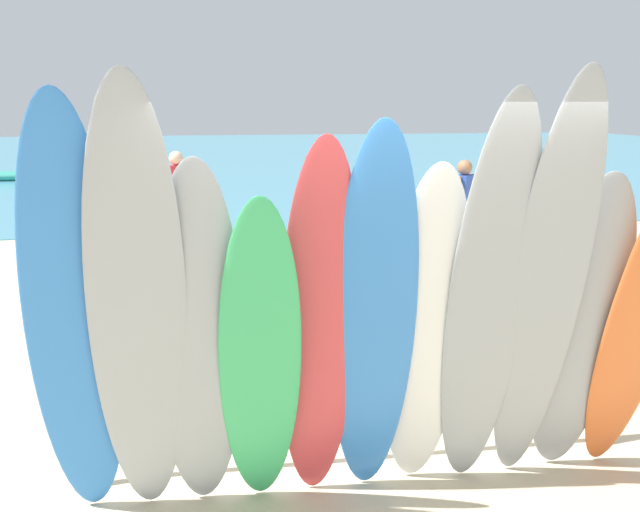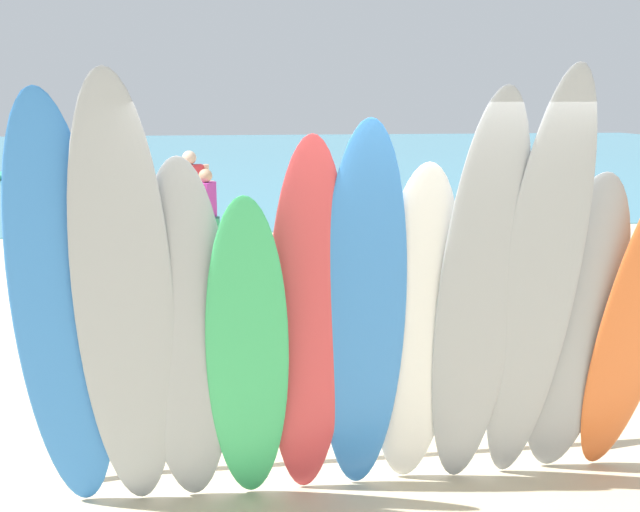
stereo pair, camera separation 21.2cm
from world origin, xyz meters
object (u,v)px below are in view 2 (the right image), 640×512
Objects in this scene: beachgoer_near_rack at (348,217)px; beach_chair_blue at (591,313)px; surfboard_rack at (350,383)px; beachgoer_strolling at (475,207)px; beachgoer_midbeach at (207,211)px; surfboard_blue_5 at (363,321)px; distant_boat at (32,175)px; surfboard_red_4 at (308,329)px; surfboard_blue_0 at (64,323)px; surfboard_grey_2 at (187,345)px; beachgoer_by_water at (148,215)px; surfboard_grey_8 at (536,298)px; beachgoer_photographing at (191,194)px; surfboard_grey_1 at (125,316)px; surfboard_orange_10 at (636,324)px; surfboard_grey_9 at (574,333)px; surfboard_grey_7 at (478,307)px; surfboard_white_6 at (415,335)px; surfboard_green_3 at (248,360)px.

beach_chair_blue is (1.96, -2.85, -0.57)m from beachgoer_near_rack.
beachgoer_strolling is (2.90, 5.74, 0.33)m from surfboard_rack.
surfboard_blue_5 is at bearing -151.08° from beachgoer_midbeach.
surfboard_rack is at bearing -71.32° from distant_boat.
surfboard_blue_0 is at bearing -175.66° from surfboard_red_4.
distant_boat is at bearing 113.41° from surfboard_blue_5.
distant_boat is at bearing 108.68° from surfboard_rack.
surfboard_grey_2 is 1.45× the size of beachgoer_by_water.
surfboard_grey_8 is 1.67× the size of beachgoer_photographing.
beachgoer_near_rack is 2.04× the size of beach_chair_blue.
surfboard_red_4 reaches higher than surfboard_rack.
surfboard_grey_1 is at bearing 7.20° from beachgoer_strolling.
surfboard_grey_1 is 0.40m from surfboard_grey_2.
surfboard_grey_1 is at bearing -179.42° from surfboard_orange_10.
surfboard_red_4 is 6.48m from beachgoer_by_water.
surfboard_grey_1 reaches higher than surfboard_rack.
surfboard_grey_9 is at bearing -82.59° from beachgoer_photographing.
surfboard_grey_2 is 2.75× the size of beach_chair_blue.
beachgoer_photographing is at bearing 106.70° from surfboard_grey_7.
surfboard_grey_9 is at bearing -68.34° from distant_boat.
surfboard_grey_7 is at bearing -145.89° from beachgoer_midbeach.
surfboard_grey_1 is 1.37m from surfboard_blue_5.
beachgoer_by_water is at bearing 113.14° from surfboard_white_6.
beachgoer_photographing is 1.03× the size of beachgoer_strolling.
surfboard_grey_2 reaches higher than surfboard_grey_9.
surfboard_green_3 is at bearing 11.27° from beachgoer_strolling.
distant_boat is (-6.02, 20.48, -0.88)m from surfboard_green_3.
surfboard_grey_9 is at bearing 31.14° from surfboard_grey_8.
distant_boat is at bearing -148.26° from beachgoer_by_water.
surfboard_grey_7 is 1.58× the size of beachgoer_photographing.
surfboard_grey_7 is 0.75m from surfboard_grey_9.
surfboard_white_6 is 6.64m from beachgoer_by_water.
beachgoer_near_rack is (0.52, 5.30, -0.11)m from surfboard_white_6.
beachgoer_by_water is at bearing 153.89° from beachgoer_midbeach.
beachgoer_midbeach is (-1.70, 7.15, -0.44)m from surfboard_grey_7.
beachgoer_near_rack is (0.18, 5.43, -0.31)m from surfboard_grey_7.
surfboard_orange_10 is (2.77, -0.02, 0.01)m from surfboard_grey_2.
surfboard_blue_5 is (-0.02, -0.53, 0.60)m from surfboard_rack.
beachgoer_strolling is (3.61, 6.32, -0.07)m from surfboard_green_3.
surfboard_red_4 reaches higher than surfboard_green_3.
surfboard_red_4 is at bearing 3.80° from surfboard_grey_2.
surfboard_rack is 6.63m from beachgoer_midbeach.
surfboard_blue_5 is (0.33, -0.03, 0.04)m from surfboard_red_4.
beachgoer_photographing is 0.99× the size of beachgoer_near_rack.
surfboard_grey_7 is at bearing 33.97° from beachgoer_by_water.
beachgoer_by_water is at bearing -70.88° from distant_boat.
surfboard_blue_5 is 3.85m from beach_chair_blue.
surfboard_blue_5 reaches higher than surfboard_grey_9.
surfboard_grey_1 is at bearing -175.11° from beachgoer_near_rack.
surfboard_white_6 reaches higher than surfboard_green_3.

